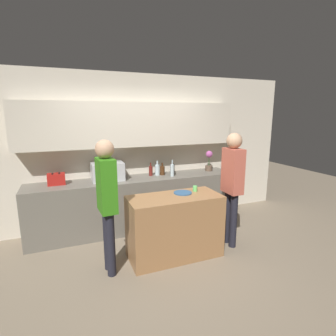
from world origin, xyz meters
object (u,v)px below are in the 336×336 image
object	(u,v)px
potted_plant	(209,161)
bottle_2	(162,170)
bottle_3	(172,170)
person_center	(107,196)
toaster	(56,179)
microwave	(107,171)
cup_0	(195,189)
person_left	(232,180)
plate_on_island	(183,193)
bottle_0	(151,171)
bottle_4	(172,169)
bottle_1	(157,170)

from	to	relation	value
potted_plant	bottle_2	xyz separation A→B (m)	(-0.97, 0.01, -0.11)
bottle_3	person_center	bearing A→B (deg)	-140.43
toaster	person_center	world-z (taller)	person_center
toaster	microwave	bearing A→B (deg)	-0.11
microwave	cup_0	bearing A→B (deg)	-44.35
bottle_3	person_left	xyz separation A→B (m)	(0.53, -1.05, 0.02)
microwave	toaster	bearing A→B (deg)	179.89
microwave	person_left	distance (m)	2.04
potted_plant	plate_on_island	distance (m)	1.55
bottle_0	person_center	world-z (taller)	person_center
bottle_4	toaster	bearing A→B (deg)	-178.35
microwave	person_center	size ratio (longest dim) A/B	0.30
bottle_0	person_center	distance (m)	1.61
person_center	bottle_4	bearing A→B (deg)	128.84
plate_on_island	bottle_3	bearing A→B (deg)	76.13
toaster	person_left	xyz separation A→B (m)	(2.45, -1.20, 0.04)
microwave	bottle_2	world-z (taller)	microwave
bottle_2	plate_on_island	xyz separation A→B (m)	(-0.10, -1.10, -0.10)
person_left	person_center	world-z (taller)	person_left
toaster	plate_on_island	xyz separation A→B (m)	(1.68, -1.10, -0.10)
plate_on_island	bottle_2	bearing A→B (deg)	84.63
toaster	bottle_2	distance (m)	1.78
person_left	potted_plant	bearing A→B (deg)	-13.25
potted_plant	bottle_0	xyz separation A→B (m)	(-1.18, 0.04, -0.11)
potted_plant	bottle_4	bearing A→B (deg)	175.59
bottle_3	plate_on_island	world-z (taller)	bottle_3
potted_plant	bottle_3	distance (m)	0.85
microwave	toaster	world-z (taller)	microwave
bottle_0	cup_0	distance (m)	1.15
potted_plant	cup_0	world-z (taller)	potted_plant
microwave	toaster	distance (m)	0.80
microwave	person_left	size ratio (longest dim) A/B	0.30
bottle_0	bottle_3	distance (m)	0.39
person_left	person_center	bearing A→B (deg)	92.41
potted_plant	bottle_4	xyz separation A→B (m)	(-0.75, 0.06, -0.11)
bottle_3	cup_0	world-z (taller)	bottle_3
plate_on_island	bottle_4	bearing A→B (deg)	74.39
bottle_3	person_center	world-z (taller)	person_center
toaster	bottle_1	distance (m)	1.69
microwave	person_center	xyz separation A→B (m)	(-0.21, -1.24, -0.04)
bottle_2	bottle_3	size ratio (longest dim) A/B	0.75
bottle_2	toaster	bearing A→B (deg)	-179.72
bottle_4	potted_plant	bearing A→B (deg)	-4.41
microwave	bottle_2	bearing A→B (deg)	0.60
bottle_2	plate_on_island	world-z (taller)	bottle_2
bottle_0	plate_on_island	bearing A→B (deg)	-84.50
cup_0	person_center	distance (m)	1.31
bottle_4	bottle_0	bearing A→B (deg)	-177.17
toaster	bottle_0	size ratio (longest dim) A/B	1.10
bottle_3	bottle_1	bearing A→B (deg)	141.54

